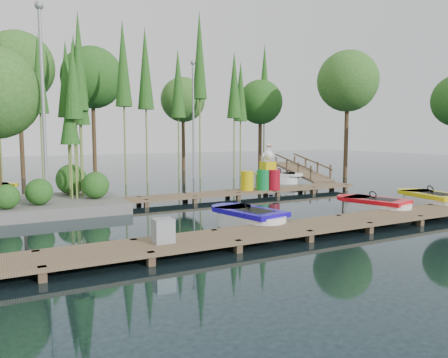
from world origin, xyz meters
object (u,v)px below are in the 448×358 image
boat_blue (249,219)px  drum_cluster (269,176)px  boat_red (375,207)px  utility_cabinet (163,231)px  yellow_barrel (247,181)px  island (17,123)px

boat_blue → drum_cluster: bearing=39.1°
boat_red → utility_cabinet: 8.43m
yellow_barrel → boat_blue: bearing=-120.7°
yellow_barrel → drum_cluster: 1.07m
boat_red → drum_cluster: size_ratio=1.39×
boat_blue → boat_red: boat_blue is taller
utility_cabinet → boat_red: bearing=9.4°
island → drum_cluster: island is taller
drum_cluster → utility_cabinet: bearing=-137.9°
island → yellow_barrel: island is taller
drum_cluster → boat_blue: bearing=-129.0°
boat_blue → utility_cabinet: size_ratio=5.15×
drum_cluster → island: bearing=174.6°
boat_red → yellow_barrel: bearing=90.6°
island → boat_blue: bearing=-47.2°
yellow_barrel → island: bearing=175.0°
utility_cabinet → drum_cluster: size_ratio=0.27×
yellow_barrel → drum_cluster: drum_cluster is taller
boat_blue → boat_red: 5.04m
island → yellow_barrel: bearing=-5.0°
boat_red → yellow_barrel: 5.92m
boat_blue → yellow_barrel: size_ratio=3.35×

